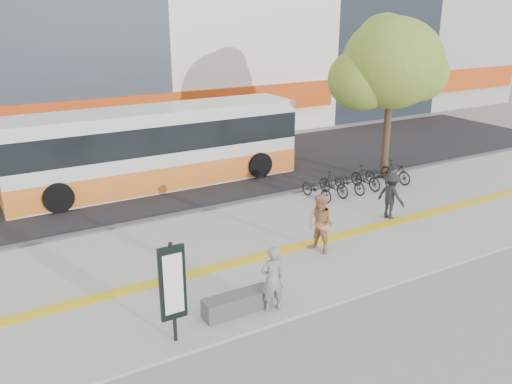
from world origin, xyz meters
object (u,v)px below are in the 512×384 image
pedestrian_dark (391,196)px  seated_woman (272,279)px  bench (237,303)px  bus (156,149)px  pedestrian_tan (321,224)px  signboard (173,285)px  street_tree (390,65)px

pedestrian_dark → seated_woman: bearing=104.1°
bench → seated_woman: 0.96m
bench → bus: bus is taller
bus → seated_woman: size_ratio=7.16×
pedestrian_tan → signboard: bearing=-86.2°
signboard → bench: bearing=10.8°
bus → pedestrian_dark: size_ratio=7.30×
pedestrian_tan → pedestrian_dark: bearing=88.3°
street_tree → signboard: bearing=-150.9°
bench → seated_woman: bearing=-21.2°
signboard → seated_woman: 2.39m
bench → signboard: signboard is taller
pedestrian_dark → signboard: bearing=98.1°
signboard → pedestrian_tan: bearing=20.6°
street_tree → pedestrian_tan: 8.50m
bench → bus: size_ratio=0.14×
bench → street_tree: (9.78, 6.02, 4.21)m
bench → pedestrian_tan: pedestrian_tan is taller
street_tree → pedestrian_dark: bearing=-129.0°
bench → street_tree: size_ratio=0.25×
bench → seated_woman: (0.74, -0.28, 0.55)m
bench → bus: bearing=80.2°
signboard → pedestrian_dark: signboard is taller
street_tree → pedestrian_tan: size_ratio=3.76×
signboard → pedestrian_dark: size_ratio=1.44×
street_tree → pedestrian_tan: bearing=-145.0°
bench → pedestrian_tan: (3.47, 1.60, 0.61)m
pedestrian_tan → pedestrian_dark: 3.63m
signboard → bus: size_ratio=0.20×
seated_woman → pedestrian_tan: size_ratio=0.93×
bench → signboard: 1.94m
street_tree → seated_woman: (-9.04, -6.31, -3.66)m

